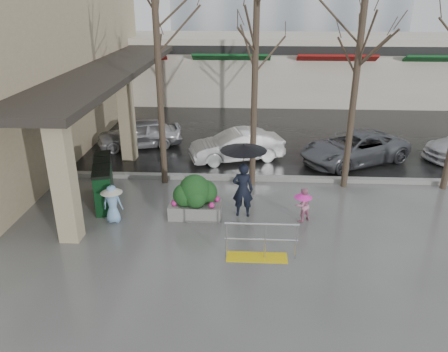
# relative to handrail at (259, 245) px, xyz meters

# --- Properties ---
(ground) EXTENTS (120.00, 120.00, 0.00)m
(ground) POSITION_rel_handrail_xyz_m (-1.36, 1.20, -0.38)
(ground) COLOR #51514F
(ground) RESTS_ON ground
(street_asphalt) EXTENTS (120.00, 36.00, 0.01)m
(street_asphalt) POSITION_rel_handrail_xyz_m (-1.36, 23.20, -0.37)
(street_asphalt) COLOR black
(street_asphalt) RESTS_ON ground
(curb) EXTENTS (120.00, 0.30, 0.15)m
(curb) POSITION_rel_handrail_xyz_m (-1.36, 5.20, -0.30)
(curb) COLOR gray
(curb) RESTS_ON ground
(near_building) EXTENTS (6.00, 18.00, 8.00)m
(near_building) POSITION_rel_handrail_xyz_m (-10.36, 9.20, 3.62)
(near_building) COLOR tan
(near_building) RESTS_ON ground
(canopy_slab) EXTENTS (2.80, 18.00, 0.25)m
(canopy_slab) POSITION_rel_handrail_xyz_m (-6.16, 9.20, 3.25)
(canopy_slab) COLOR #2D2823
(canopy_slab) RESTS_ON pillar_front
(pillar_front) EXTENTS (0.55, 0.55, 3.50)m
(pillar_front) POSITION_rel_handrail_xyz_m (-5.26, 0.70, 1.37)
(pillar_front) COLOR tan
(pillar_front) RESTS_ON ground
(pillar_back) EXTENTS (0.55, 0.55, 3.50)m
(pillar_back) POSITION_rel_handrail_xyz_m (-5.26, 7.20, 1.37)
(pillar_back) COLOR tan
(pillar_back) RESTS_ON ground
(storefront_row) EXTENTS (34.00, 6.74, 4.00)m
(storefront_row) POSITION_rel_handrail_xyz_m (0.64, 19.17, 1.64)
(storefront_row) COLOR beige
(storefront_row) RESTS_ON ground
(handrail) EXTENTS (1.90, 0.50, 1.03)m
(handrail) POSITION_rel_handrail_xyz_m (0.00, 0.00, 0.00)
(handrail) COLOR yellow
(handrail) RESTS_ON ground
(tree_west) EXTENTS (3.20, 3.20, 6.80)m
(tree_west) POSITION_rel_handrail_xyz_m (-3.36, 4.80, 4.71)
(tree_west) COLOR #382B21
(tree_west) RESTS_ON ground
(tree_midwest) EXTENTS (3.20, 3.20, 7.00)m
(tree_midwest) POSITION_rel_handrail_xyz_m (-0.16, 4.80, 4.86)
(tree_midwest) COLOR #382B21
(tree_midwest) RESTS_ON ground
(tree_mideast) EXTENTS (3.20, 3.20, 6.50)m
(tree_mideast) POSITION_rel_handrail_xyz_m (3.14, 4.80, 4.48)
(tree_mideast) COLOR #382B21
(tree_mideast) RESTS_ON ground
(woman) EXTENTS (1.40, 1.40, 2.37)m
(woman) POSITION_rel_handrail_xyz_m (-0.48, 2.36, 1.08)
(woman) COLOR black
(woman) RESTS_ON ground
(child_pink) EXTENTS (0.65, 0.62, 1.07)m
(child_pink) POSITION_rel_handrail_xyz_m (1.34, 2.11, 0.22)
(child_pink) COLOR pink
(child_pink) RESTS_ON ground
(child_blue) EXTENTS (0.65, 0.65, 1.19)m
(child_blue) POSITION_rel_handrail_xyz_m (-4.36, 1.74, 0.33)
(child_blue) COLOR #79A7D8
(child_blue) RESTS_ON ground
(planter) EXTENTS (1.60, 0.94, 1.39)m
(planter) POSITION_rel_handrail_xyz_m (-1.93, 2.22, 0.29)
(planter) COLOR slate
(planter) RESTS_ON ground
(news_boxes) EXTENTS (1.20, 2.50, 1.36)m
(news_boxes) POSITION_rel_handrail_xyz_m (-5.07, 3.15, 0.31)
(news_boxes) COLOR #0B3316
(news_boxes) RESTS_ON ground
(car_a) EXTENTS (3.98, 2.55, 1.26)m
(car_a) POSITION_rel_handrail_xyz_m (-5.18, 8.72, 0.25)
(car_a) COLOR silver
(car_a) RESTS_ON ground
(car_b) EXTENTS (4.05, 2.41, 1.26)m
(car_b) POSITION_rel_handrail_xyz_m (-0.79, 7.27, 0.25)
(car_b) COLOR white
(car_b) RESTS_ON ground
(car_c) EXTENTS (4.98, 3.97, 1.26)m
(car_c) POSITION_rel_handrail_xyz_m (3.98, 7.25, 0.25)
(car_c) COLOR slate
(car_c) RESTS_ON ground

